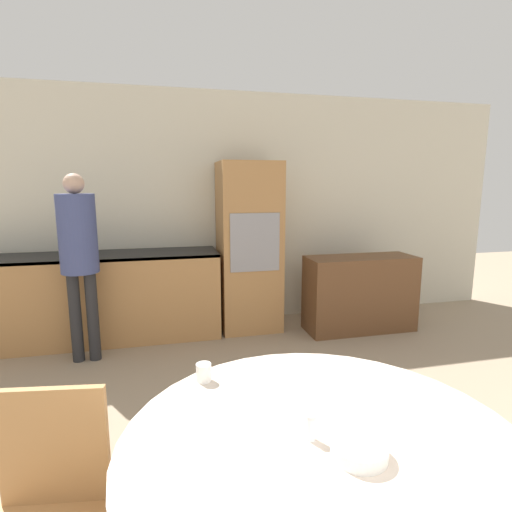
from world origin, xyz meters
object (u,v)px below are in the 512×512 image
object	(u,v)px
sideboard	(360,293)
chair_far_left	(46,509)
dining_table	(322,500)
cup	(204,372)
bowl_near	(359,450)
person_standing	(79,247)
oven_unit	(249,247)

from	to	relation	value
sideboard	chair_far_left	world-z (taller)	chair_far_left
dining_table	cup	size ratio (longest dim) A/B	17.59
sideboard	dining_table	distance (m)	3.20
sideboard	bowl_near	distance (m)	3.28
sideboard	cup	distance (m)	3.03
dining_table	bowl_near	bearing A→B (deg)	-57.18
chair_far_left	person_standing	world-z (taller)	person_standing
oven_unit	cup	size ratio (longest dim) A/B	24.14
dining_table	person_standing	xyz separation A→B (m)	(-1.19, 2.62, 0.50)
chair_far_left	bowl_near	xyz separation A→B (m)	(0.97, -0.33, 0.29)
dining_table	cup	world-z (taller)	cup
sideboard	oven_unit	bearing A→B (deg)	162.65
chair_far_left	bowl_near	size ratio (longest dim) A/B	5.16
oven_unit	person_standing	xyz separation A→B (m)	(-1.63, -0.51, 0.14)
cup	bowl_near	xyz separation A→B (m)	(0.41, -0.58, -0.02)
dining_table	cup	bearing A→B (deg)	125.14
cup	oven_unit	bearing A→B (deg)	73.55
oven_unit	chair_far_left	bearing A→B (deg)	-114.91
dining_table	bowl_near	xyz separation A→B (m)	(0.07, -0.11, 0.25)
chair_far_left	person_standing	distance (m)	2.47
person_standing	chair_far_left	bearing A→B (deg)	-83.18
dining_table	bowl_near	distance (m)	0.28
dining_table	bowl_near	size ratio (longest dim) A/B	7.68
dining_table	person_standing	bearing A→B (deg)	114.41
sideboard	bowl_near	bearing A→B (deg)	-118.24
person_standing	dining_table	bearing A→B (deg)	-65.59
sideboard	chair_far_left	distance (m)	3.57
person_standing	cup	xyz separation A→B (m)	(0.85, -2.14, -0.24)
sideboard	bowl_near	size ratio (longest dim) A/B	6.87
person_standing	cup	world-z (taller)	person_standing
chair_far_left	person_standing	size ratio (longest dim) A/B	0.53
sideboard	person_standing	xyz separation A→B (m)	(-2.80, -0.14, 0.64)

